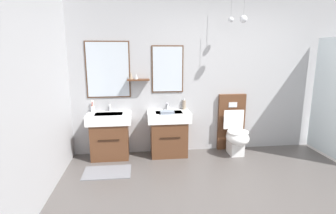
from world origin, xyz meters
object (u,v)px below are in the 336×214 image
at_px(vanity_sink_right, 169,132).
at_px(soap_dispenser, 184,105).
at_px(toothbrush_cup, 93,109).
at_px(folded_hand_towel, 167,112).
at_px(toilet, 234,132).
at_px(vanity_sink_left, 110,134).

relative_size(vanity_sink_right, soap_dispenser, 3.87).
relative_size(toothbrush_cup, folded_hand_towel, 0.90).
xyz_separation_m(vanity_sink_right, soap_dispenser, (0.28, 0.15, 0.44)).
height_order(toilet, soap_dispenser, toilet).
height_order(vanity_sink_right, soap_dispenser, soap_dispenser).
bearing_deg(vanity_sink_right, toilet, -1.07).
xyz_separation_m(toilet, folded_hand_towel, (-1.18, -0.10, 0.40)).
distance_m(vanity_sink_right, toothbrush_cup, 1.32).
bearing_deg(toilet, vanity_sink_left, 179.42).
bearing_deg(toilet, folded_hand_towel, -175.26).
relative_size(toothbrush_cup, soap_dispenser, 1.02).
bearing_deg(vanity_sink_left, toothbrush_cup, 152.86).
bearing_deg(toothbrush_cup, folded_hand_towel, -12.12).
bearing_deg(vanity_sink_left, soap_dispenser, 6.82).
height_order(toothbrush_cup, folded_hand_towel, toothbrush_cup).
bearing_deg(toilet, toothbrush_cup, 176.14).
distance_m(toothbrush_cup, soap_dispenser, 1.52).
bearing_deg(toothbrush_cup, toilet, -3.86).
xyz_separation_m(vanity_sink_left, toilet, (2.11, -0.02, -0.02)).
distance_m(soap_dispenser, folded_hand_towel, 0.42).
relative_size(toilet, folded_hand_towel, 4.55).
height_order(vanity_sink_right, toilet, toilet).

